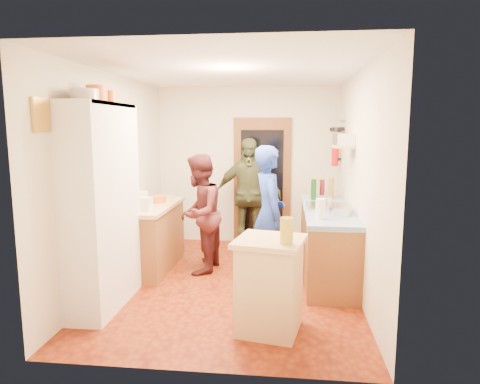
% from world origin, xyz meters
% --- Properties ---
extents(floor, '(3.00, 4.00, 0.02)m').
position_xyz_m(floor, '(0.00, 0.00, -0.01)').
color(floor, '#89330E').
rests_on(floor, ground).
extents(ceiling, '(3.00, 4.00, 0.02)m').
position_xyz_m(ceiling, '(0.00, 0.00, 2.61)').
color(ceiling, silver).
rests_on(ceiling, ground).
extents(wall_back, '(3.00, 0.02, 2.60)m').
position_xyz_m(wall_back, '(0.00, 2.01, 1.30)').
color(wall_back, beige).
rests_on(wall_back, ground).
extents(wall_front, '(3.00, 0.02, 2.60)m').
position_xyz_m(wall_front, '(0.00, -2.01, 1.30)').
color(wall_front, beige).
rests_on(wall_front, ground).
extents(wall_left, '(0.02, 4.00, 2.60)m').
position_xyz_m(wall_left, '(-1.51, 0.00, 1.30)').
color(wall_left, beige).
rests_on(wall_left, ground).
extents(wall_right, '(0.02, 4.00, 2.60)m').
position_xyz_m(wall_right, '(1.51, 0.00, 1.30)').
color(wall_right, beige).
rests_on(wall_right, ground).
extents(door_frame, '(0.95, 0.06, 2.10)m').
position_xyz_m(door_frame, '(0.25, 1.97, 1.05)').
color(door_frame, brown).
rests_on(door_frame, ground).
extents(door_glass, '(0.70, 0.02, 1.70)m').
position_xyz_m(door_glass, '(0.25, 1.94, 1.05)').
color(door_glass, black).
rests_on(door_glass, door_frame).
extents(hutch_body, '(0.40, 1.20, 2.20)m').
position_xyz_m(hutch_body, '(-1.30, -0.80, 1.10)').
color(hutch_body, white).
rests_on(hutch_body, ground).
extents(hutch_top_shelf, '(0.40, 1.14, 0.04)m').
position_xyz_m(hutch_top_shelf, '(-1.30, -0.80, 2.18)').
color(hutch_top_shelf, white).
rests_on(hutch_top_shelf, hutch_body).
extents(plate_stack, '(0.27, 0.27, 0.11)m').
position_xyz_m(plate_stack, '(-1.30, -1.08, 2.26)').
color(plate_stack, white).
rests_on(plate_stack, hutch_top_shelf).
extents(orange_pot_a, '(0.21, 0.21, 0.17)m').
position_xyz_m(orange_pot_a, '(-1.30, -0.81, 2.29)').
color(orange_pot_a, orange).
rests_on(orange_pot_a, hutch_top_shelf).
extents(orange_pot_b, '(0.16, 0.16, 0.14)m').
position_xyz_m(orange_pot_b, '(-1.30, -0.49, 2.27)').
color(orange_pot_b, orange).
rests_on(orange_pot_b, hutch_top_shelf).
extents(left_counter_base, '(0.60, 1.40, 0.85)m').
position_xyz_m(left_counter_base, '(-1.20, 0.45, 0.42)').
color(left_counter_base, brown).
rests_on(left_counter_base, ground).
extents(left_counter_top, '(0.64, 1.44, 0.05)m').
position_xyz_m(left_counter_top, '(-1.20, 0.45, 0.88)').
color(left_counter_top, tan).
rests_on(left_counter_top, left_counter_base).
extents(toaster, '(0.24, 0.17, 0.17)m').
position_xyz_m(toaster, '(-1.15, 0.03, 0.98)').
color(toaster, white).
rests_on(toaster, left_counter_top).
extents(kettle, '(0.21, 0.21, 0.20)m').
position_xyz_m(kettle, '(-1.25, 0.28, 1.00)').
color(kettle, white).
rests_on(kettle, left_counter_top).
extents(orange_bowl, '(0.22, 0.22, 0.09)m').
position_xyz_m(orange_bowl, '(-1.12, 0.61, 0.95)').
color(orange_bowl, orange).
rests_on(orange_bowl, left_counter_top).
extents(chopping_board, '(0.33, 0.27, 0.02)m').
position_xyz_m(chopping_board, '(-1.18, 1.05, 0.91)').
color(chopping_board, tan).
rests_on(chopping_board, left_counter_top).
extents(right_counter_base, '(0.60, 2.20, 0.84)m').
position_xyz_m(right_counter_base, '(1.20, 0.50, 0.42)').
color(right_counter_base, brown).
rests_on(right_counter_base, ground).
extents(right_counter_top, '(0.62, 2.22, 0.06)m').
position_xyz_m(right_counter_top, '(1.20, 0.50, 0.87)').
color(right_counter_top, '#1E55A4').
rests_on(right_counter_top, right_counter_base).
extents(hob, '(0.55, 0.58, 0.04)m').
position_xyz_m(hob, '(1.20, 0.43, 0.92)').
color(hob, silver).
rests_on(hob, right_counter_top).
extents(pot_on_hob, '(0.18, 0.18, 0.12)m').
position_xyz_m(pot_on_hob, '(1.15, 0.42, 1.00)').
color(pot_on_hob, silver).
rests_on(pot_on_hob, hob).
extents(bottle_a, '(0.09, 0.09, 0.30)m').
position_xyz_m(bottle_a, '(1.05, 1.08, 1.05)').
color(bottle_a, '#143F14').
rests_on(bottle_a, right_counter_top).
extents(bottle_b, '(0.08, 0.08, 0.29)m').
position_xyz_m(bottle_b, '(1.18, 1.20, 1.04)').
color(bottle_b, '#591419').
rests_on(bottle_b, right_counter_top).
extents(bottle_c, '(0.10, 0.10, 0.30)m').
position_xyz_m(bottle_c, '(1.31, 1.19, 1.05)').
color(bottle_c, olive).
rests_on(bottle_c, right_counter_top).
extents(paper_towel, '(0.12, 0.12, 0.24)m').
position_xyz_m(paper_towel, '(1.05, -0.24, 1.02)').
color(paper_towel, white).
rests_on(paper_towel, right_counter_top).
extents(mixing_bowl, '(0.33, 0.33, 0.10)m').
position_xyz_m(mixing_bowl, '(1.30, 0.01, 0.95)').
color(mixing_bowl, silver).
rests_on(mixing_bowl, right_counter_top).
extents(island_base, '(0.65, 0.65, 0.86)m').
position_xyz_m(island_base, '(0.51, -1.22, 0.43)').
color(island_base, tan).
rests_on(island_base, ground).
extents(island_top, '(0.73, 0.73, 0.05)m').
position_xyz_m(island_top, '(0.51, -1.22, 0.89)').
color(island_top, tan).
rests_on(island_top, island_base).
extents(cutting_board, '(0.40, 0.34, 0.02)m').
position_xyz_m(cutting_board, '(0.47, -1.16, 0.90)').
color(cutting_board, white).
rests_on(cutting_board, island_top).
extents(oil_jar, '(0.14, 0.14, 0.24)m').
position_xyz_m(oil_jar, '(0.67, -1.37, 1.03)').
color(oil_jar, '#AD9E2D').
rests_on(oil_jar, island_top).
extents(pan_rail, '(0.02, 0.65, 0.02)m').
position_xyz_m(pan_rail, '(1.46, 1.52, 2.05)').
color(pan_rail, silver).
rests_on(pan_rail, wall_right).
extents(pan_hang_a, '(0.18, 0.18, 0.05)m').
position_xyz_m(pan_hang_a, '(1.40, 1.35, 1.92)').
color(pan_hang_a, black).
rests_on(pan_hang_a, pan_rail).
extents(pan_hang_b, '(0.16, 0.16, 0.05)m').
position_xyz_m(pan_hang_b, '(1.40, 1.55, 1.90)').
color(pan_hang_b, black).
rests_on(pan_hang_b, pan_rail).
extents(pan_hang_c, '(0.17, 0.17, 0.05)m').
position_xyz_m(pan_hang_c, '(1.40, 1.75, 1.91)').
color(pan_hang_c, black).
rests_on(pan_hang_c, pan_rail).
extents(wall_shelf, '(0.26, 0.42, 0.03)m').
position_xyz_m(wall_shelf, '(1.37, 0.45, 1.70)').
color(wall_shelf, tan).
rests_on(wall_shelf, wall_right).
extents(radio, '(0.25, 0.32, 0.15)m').
position_xyz_m(radio, '(1.37, 0.45, 1.79)').
color(radio, silver).
rests_on(radio, wall_shelf).
extents(ext_bracket, '(0.06, 0.10, 0.04)m').
position_xyz_m(ext_bracket, '(1.47, 1.70, 1.45)').
color(ext_bracket, black).
rests_on(ext_bracket, wall_right).
extents(fire_extinguisher, '(0.11, 0.11, 0.32)m').
position_xyz_m(fire_extinguisher, '(1.41, 1.70, 1.50)').
color(fire_extinguisher, red).
rests_on(fire_extinguisher, wall_right).
extents(picture_frame, '(0.03, 0.25, 0.30)m').
position_xyz_m(picture_frame, '(-1.48, -1.55, 2.05)').
color(picture_frame, gold).
rests_on(picture_frame, wall_left).
extents(person_hob, '(0.56, 0.71, 1.72)m').
position_xyz_m(person_hob, '(0.48, 0.17, 0.86)').
color(person_hob, '#213CA4').
rests_on(person_hob, ground).
extents(person_left, '(0.68, 0.83, 1.60)m').
position_xyz_m(person_left, '(-0.46, 0.43, 0.80)').
color(person_left, '#4B1D1E').
rests_on(person_left, ground).
extents(person_back, '(1.07, 0.49, 1.78)m').
position_xyz_m(person_back, '(0.07, 1.49, 0.89)').
color(person_back, '#3D4325').
rests_on(person_back, ground).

